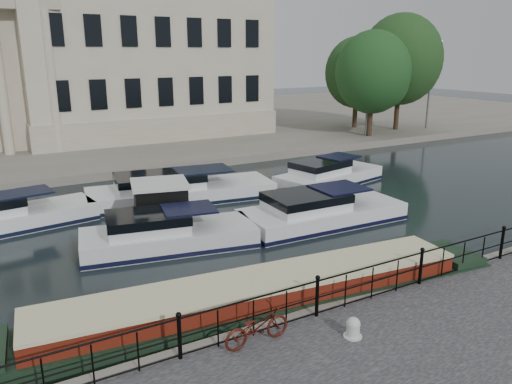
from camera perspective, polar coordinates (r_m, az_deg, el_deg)
ground_plane at (r=16.20m, az=2.02°, el=-12.21°), size 160.00×160.00×0.00m
far_bank at (r=52.21m, az=-21.22°, el=6.63°), size 120.00×42.00×0.55m
railing at (r=14.00m, az=7.00°, el=-11.54°), size 24.14×0.14×1.22m
civic_building at (r=47.31m, az=-22.42°, el=13.93°), size 53.55×31.84×16.85m
lamp_posts at (r=47.04m, az=16.24°, el=11.73°), size 8.24×1.55×8.07m
bicycle at (r=12.79m, az=0.09°, el=-15.13°), size 1.83×0.70×0.95m
mooring_bollard at (r=13.41m, az=11.04°, el=-14.98°), size 0.48×0.48×0.54m
narrowboat at (r=15.18m, az=0.48°, el=-12.69°), size 16.46×3.82×1.59m
harbour_hut at (r=22.41m, az=-10.83°, el=-1.77°), size 3.82×3.42×2.20m
cabin_cruisers at (r=24.40m, az=-5.53°, el=-1.55°), size 25.06×10.45×1.99m
trees at (r=47.47m, az=14.40°, el=13.45°), size 11.64×10.80×10.45m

